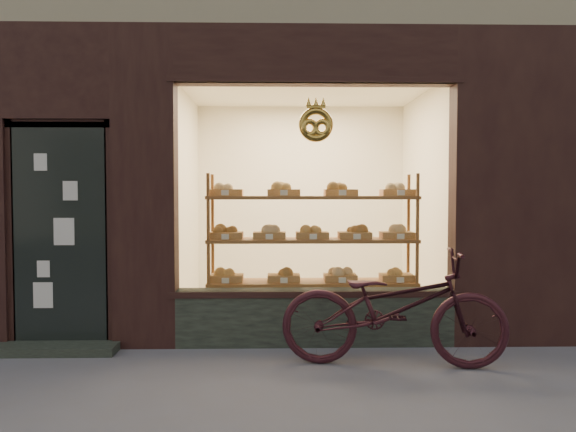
{
  "coord_description": "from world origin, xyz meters",
  "views": [
    {
      "loc": [
        0.06,
        -3.35,
        1.5
      ],
      "look_at": [
        0.18,
        2.0,
        1.28
      ],
      "focal_mm": 35.0,
      "sensor_mm": 36.0,
      "label": 1
    }
  ],
  "objects": [
    {
      "name": "display_shelf",
      "position": [
        0.45,
        2.55,
        0.87
      ],
      "size": [
        2.2,
        0.45,
        1.7
      ],
      "color": "brown",
      "rests_on": "ground"
    },
    {
      "name": "bicycle",
      "position": [
        1.08,
        1.44,
        0.51
      ],
      "size": [
        2.01,
        0.93,
        1.02
      ],
      "primitive_type": "imported",
      "rotation": [
        0.0,
        0.0,
        1.43
      ],
      "color": "black",
      "rests_on": "ground"
    }
  ]
}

